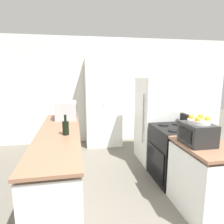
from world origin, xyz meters
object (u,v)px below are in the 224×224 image
(microwave, at_px, (66,110))
(fruit_bowl, at_px, (199,121))
(toaster_oven, at_px, (197,134))
(refrigerator, at_px, (158,120))
(wine_bottle, at_px, (66,127))
(pantry_cabinet, at_px, (103,103))
(stove, at_px, (174,153))

(microwave, xyz_separation_m, fruit_bowl, (1.59, -1.73, 0.13))
(microwave, distance_m, toaster_oven, 2.34)
(refrigerator, bearing_deg, microwave, 174.30)
(microwave, bearing_deg, wine_bottle, -88.48)
(toaster_oven, bearing_deg, pantry_cabinet, 105.86)
(pantry_cabinet, height_order, toaster_oven, pantry_cabinet)
(wine_bottle, height_order, fruit_bowl, fruit_bowl)
(microwave, relative_size, toaster_oven, 1.25)
(toaster_oven, xyz_separation_m, fruit_bowl, (0.00, -0.01, 0.16))
(refrigerator, height_order, microwave, refrigerator)
(refrigerator, bearing_deg, stove, -93.18)
(microwave, bearing_deg, refrigerator, -5.70)
(refrigerator, bearing_deg, toaster_oven, -96.63)
(refrigerator, relative_size, toaster_oven, 4.34)
(wine_bottle, relative_size, fruit_bowl, 1.08)
(pantry_cabinet, height_order, microwave, pantry_cabinet)
(fruit_bowl, bearing_deg, wine_bottle, 156.30)
(pantry_cabinet, xyz_separation_m, fruit_bowl, (0.76, -2.65, 0.15))
(stove, xyz_separation_m, fruit_bowl, (-0.13, -0.76, 0.73))
(pantry_cabinet, distance_m, toaster_oven, 2.75)
(fruit_bowl, bearing_deg, microwave, 132.60)
(refrigerator, height_order, wine_bottle, refrigerator)
(stove, xyz_separation_m, wine_bottle, (-1.70, -0.07, 0.54))
(wine_bottle, bearing_deg, microwave, 91.52)
(pantry_cabinet, distance_m, refrigerator, 1.46)
(refrigerator, distance_m, toaster_oven, 1.57)
(stove, xyz_separation_m, toaster_oven, (-0.14, -0.75, 0.56))
(refrigerator, xyz_separation_m, fruit_bowl, (-0.18, -1.55, 0.35))
(microwave, height_order, wine_bottle, microwave)
(microwave, relative_size, fruit_bowl, 1.81)
(stove, bearing_deg, wine_bottle, -177.50)
(pantry_cabinet, height_order, stove, pantry_cabinet)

